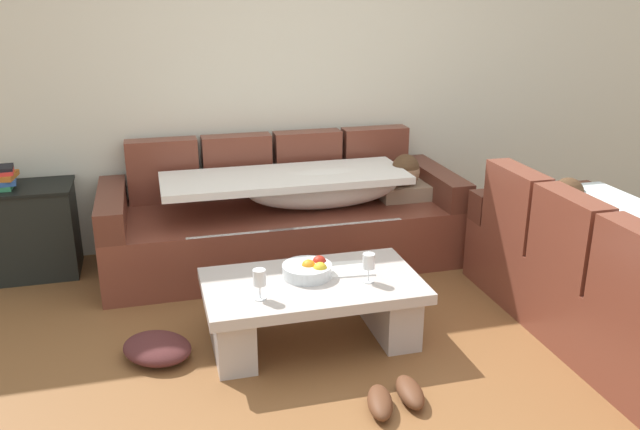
# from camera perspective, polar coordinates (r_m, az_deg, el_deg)

# --- Properties ---
(ground_plane) EXTENTS (14.00, 14.00, 0.00)m
(ground_plane) POSITION_cam_1_polar(r_m,az_deg,el_deg) (3.54, 5.04, -13.73)
(ground_plane) COLOR brown
(back_wall) EXTENTS (9.00, 0.10, 2.70)m
(back_wall) POSITION_cam_1_polar(r_m,az_deg,el_deg) (5.07, -2.90, 12.76)
(back_wall) COLOR beige
(back_wall) RESTS_ON ground_plane
(couch_along_wall) EXTENTS (2.53, 0.92, 0.88)m
(couch_along_wall) POSITION_cam_1_polar(r_m,az_deg,el_deg) (4.78, -2.68, -0.26)
(couch_along_wall) COLOR brown
(couch_along_wall) RESTS_ON ground_plane
(couch_near_window) EXTENTS (0.92, 1.99, 0.88)m
(couch_near_window) POSITION_cam_1_polar(r_m,az_deg,el_deg) (4.13, 24.18, -5.17)
(couch_near_window) COLOR brown
(couch_near_window) RESTS_ON ground_plane
(coffee_table) EXTENTS (1.20, 0.68, 0.38)m
(coffee_table) POSITION_cam_1_polar(r_m,az_deg,el_deg) (3.72, -0.68, -7.68)
(coffee_table) COLOR #B8AFA8
(coffee_table) RESTS_ON ground_plane
(fruit_bowl) EXTENTS (0.28, 0.28, 0.10)m
(fruit_bowl) POSITION_cam_1_polar(r_m,az_deg,el_deg) (3.69, -0.96, -4.75)
(fruit_bowl) COLOR silver
(fruit_bowl) RESTS_ON coffee_table
(wine_glass_near_left) EXTENTS (0.07, 0.07, 0.17)m
(wine_glass_near_left) POSITION_cam_1_polar(r_m,az_deg,el_deg) (3.42, -5.27, -5.52)
(wine_glass_near_left) COLOR silver
(wine_glass_near_left) RESTS_ON coffee_table
(wine_glass_near_right) EXTENTS (0.07, 0.07, 0.17)m
(wine_glass_near_right) POSITION_cam_1_polar(r_m,az_deg,el_deg) (3.61, 4.24, -4.12)
(wine_glass_near_right) COLOR silver
(wine_glass_near_right) RESTS_ON coffee_table
(open_magazine) EXTENTS (0.30, 0.24, 0.01)m
(open_magazine) POSITION_cam_1_polar(r_m,az_deg,el_deg) (3.79, 2.37, -4.69)
(open_magazine) COLOR white
(open_magazine) RESTS_ON coffee_table
(side_cabinet) EXTENTS (0.72, 0.44, 0.64)m
(side_cabinet) POSITION_cam_1_polar(r_m,az_deg,el_deg) (4.98, -24.35, -1.29)
(side_cabinet) COLOR black
(side_cabinet) RESTS_ON ground_plane
(book_stack_on_cabinet) EXTENTS (0.20, 0.23, 0.15)m
(book_stack_on_cabinet) POSITION_cam_1_polar(r_m,az_deg,el_deg) (4.88, -25.81, 2.95)
(book_stack_on_cabinet) COLOR #338C59
(book_stack_on_cabinet) RESTS_ON side_cabinet
(pair_of_shoes) EXTENTS (0.33, 0.33, 0.09)m
(pair_of_shoes) POSITION_cam_1_polar(r_m,az_deg,el_deg) (3.32, 6.52, -15.40)
(pair_of_shoes) COLOR #59331E
(pair_of_shoes) RESTS_ON ground_plane
(crumpled_garment) EXTENTS (0.51, 0.51, 0.12)m
(crumpled_garment) POSITION_cam_1_polar(r_m,az_deg,el_deg) (3.75, -13.92, -11.13)
(crumpled_garment) COLOR #4C2323
(crumpled_garment) RESTS_ON ground_plane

